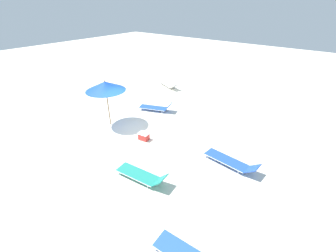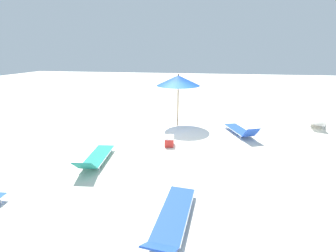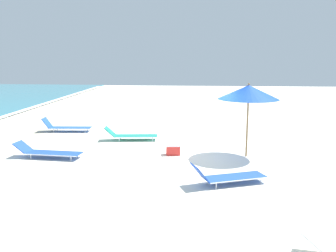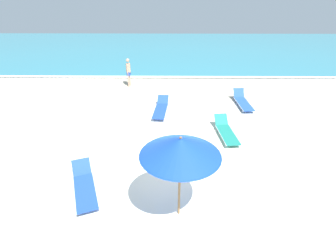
{
  "view_description": "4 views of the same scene",
  "coord_description": "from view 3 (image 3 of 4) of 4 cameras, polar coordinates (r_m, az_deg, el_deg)",
  "views": [
    {
      "loc": [
        6.92,
        7.36,
        6.04
      ],
      "look_at": [
        -0.39,
        1.7,
        0.82
      ],
      "focal_mm": 24.0,
      "sensor_mm": 36.0,
      "label": 1
    },
    {
      "loc": [
        -1.05,
        8.7,
        3.49
      ],
      "look_at": [
        0.18,
        1.44,
        1.05
      ],
      "focal_mm": 24.0,
      "sensor_mm": 36.0,
      "label": 2
    },
    {
      "loc": [
        -12.42,
        -0.15,
        3.44
      ],
      "look_at": [
        0.35,
        0.88,
        1.0
      ],
      "focal_mm": 40.0,
      "sensor_mm": 36.0,
      "label": 3
    },
    {
      "loc": [
        0.0,
        -7.2,
        5.65
      ],
      "look_at": [
        -0.09,
        1.65,
        0.94
      ],
      "focal_mm": 28.0,
      "sensor_mm": 36.0,
      "label": 4
    }
  ],
  "objects": [
    {
      "name": "sun_lounger_near_water_right",
      "position": [
        15.38,
        -5.71,
        -1.38
      ],
      "size": [
        0.83,
        2.18,
        0.56
      ],
      "rotation": [
        0.0,
        0.0,
        0.11
      ],
      "color": "#1E8475",
      "rests_on": "ground_plane"
    },
    {
      "name": "sun_lounger_under_umbrella",
      "position": [
        17.65,
        -15.29,
        -0.12
      ],
      "size": [
        0.74,
        2.18,
        0.63
      ],
      "rotation": [
        0.0,
        0.0,
        0.06
      ],
      "color": "blue",
      "rests_on": "ground_plane"
    },
    {
      "name": "ground_plane",
      "position": [
        12.91,
        3.74,
        -5.07
      ],
      "size": [
        60.0,
        60.0,
        0.16
      ],
      "color": "silver"
    },
    {
      "name": "beach_umbrella",
      "position": [
        12.83,
        12.18,
        5.03
      ],
      "size": [
        2.05,
        2.05,
        2.52
      ],
      "color": "olive",
      "rests_on": "ground_plane"
    },
    {
      "name": "sun_lounger_beside_umbrella",
      "position": [
        10.31,
        9.04,
        -7.56
      ],
      "size": [
        1.31,
        2.13,
        0.61
      ],
      "rotation": [
        0.0,
        0.0,
        0.37
      ],
      "color": "blue",
      "rests_on": "ground_plane"
    },
    {
      "name": "sun_lounger_mid_beach_solo",
      "position": [
        13.35,
        -17.86,
        -3.77
      ],
      "size": [
        0.81,
        2.33,
        0.52
      ],
      "rotation": [
        0.0,
        0.0,
        -0.09
      ],
      "color": "blue",
      "rests_on": "ground_plane"
    },
    {
      "name": "cooler_box",
      "position": [
        13.11,
        0.79,
        -3.6
      ],
      "size": [
        0.41,
        0.54,
        0.37
      ],
      "rotation": [
        0.0,
        0.0,
        4.83
      ],
      "color": "red",
      "rests_on": "ground_plane"
    }
  ]
}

